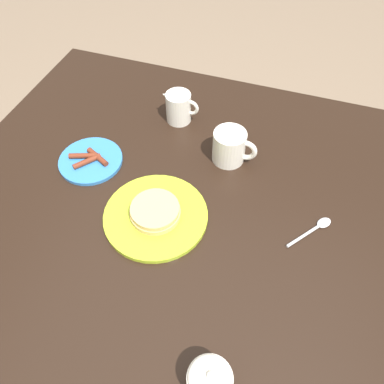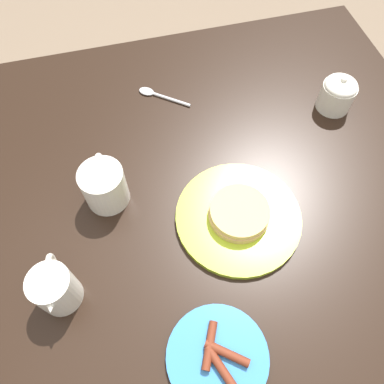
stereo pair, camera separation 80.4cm
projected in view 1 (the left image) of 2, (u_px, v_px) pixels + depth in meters
ground_plane at (175, 319)px, 1.50m from camera, size 8.00×8.00×0.00m
dining_table at (167, 233)px, 0.99m from camera, size 1.11×1.08×0.77m
pancake_plate at (156, 214)px, 0.86m from camera, size 0.24×0.24×0.04m
side_plate_bacon at (91, 160)px, 0.98m from camera, size 0.17×0.17×0.02m
coffee_mug at (230, 147)px, 0.95m from camera, size 0.12×0.08×0.09m
creamer_pitcher at (178, 107)px, 1.05m from camera, size 0.11×0.07×0.09m
sugar_bowl at (209, 381)px, 0.62m from camera, size 0.08×0.08×0.09m
spoon at (316, 228)px, 0.85m from camera, size 0.09×0.11×0.01m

